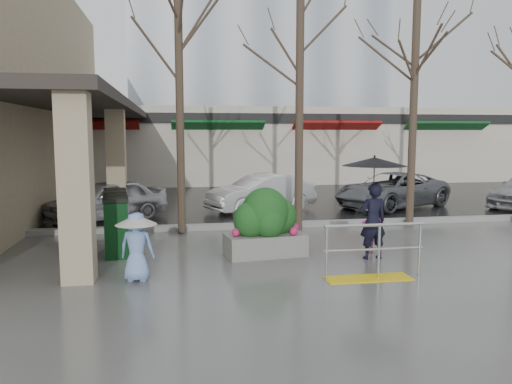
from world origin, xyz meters
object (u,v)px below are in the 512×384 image
object	(u,v)px
woman	(374,193)
car_b	(261,193)
child_blue	(137,240)
news_boxes	(116,221)
car_c	(392,190)
handrail	(372,259)
tree_midwest	(300,36)
tree_mideast	(415,54)
car_a	(107,200)
child_pink	(373,229)
tree_west	(179,38)
planter	(265,223)

from	to	relation	value
woman	car_b	bearing A→B (deg)	-84.68
child_blue	news_boxes	world-z (taller)	news_boxes
woman	car_c	distance (m)	7.80
handrail	tree_midwest	xyz separation A→B (m)	(-0.16, 4.80, 4.86)
tree_mideast	child_blue	size ratio (longest dim) A/B	5.16
child_blue	car_a	bearing A→B (deg)	-63.95
woman	child_pink	distance (m)	1.07
tree_west	child_blue	xyz separation A→B (m)	(-0.87, -4.23, -4.33)
handrail	news_boxes	size ratio (longest dim) A/B	0.80
handrail	woman	bearing A→B (deg)	67.04
tree_mideast	planter	bearing A→B (deg)	-150.14
planter	tree_mideast	bearing A→B (deg)	29.86
woman	child_blue	xyz separation A→B (m)	(-4.83, -0.83, -0.66)
handrail	tree_mideast	size ratio (longest dim) A/B	0.29
car_b	car_c	distance (m)	4.77
car_b	car_c	world-z (taller)	same
tree_midwest	handrail	bearing A→B (deg)	-88.09
planter	car_c	xyz separation A→B (m)	(5.78, 6.20, -0.08)
car_b	car_c	xyz separation A→B (m)	(4.77, -0.01, 0.00)
news_boxes	tree_west	bearing A→B (deg)	38.09
car_c	car_b	bearing A→B (deg)	-116.85
tree_west	woman	world-z (taller)	tree_west
handrail	car_a	xyz separation A→B (m)	(-5.59, 7.24, 0.25)
tree_midwest	planter	size ratio (longest dim) A/B	3.86
handrail	planter	size ratio (longest dim) A/B	1.05
tree_mideast	child_blue	distance (m)	9.44
car_a	child_pink	bearing A→B (deg)	18.92
planter	child_blue	bearing A→B (deg)	-150.14
tree_mideast	woman	size ratio (longest dim) A/B	2.94
tree_mideast	car_a	size ratio (longest dim) A/B	1.76
car_a	planter	bearing A→B (deg)	6.05
woman	child_blue	world-z (taller)	woman
handrail	tree_midwest	distance (m)	6.83
tree_midwest	woman	world-z (taller)	tree_midwest
child_blue	car_a	world-z (taller)	same
tree_west	car_c	bearing A→B (deg)	24.76
tree_midwest	child_pink	size ratio (longest dim) A/B	7.48
tree_west	tree_midwest	size ratio (longest dim) A/B	0.97
tree_mideast	child_pink	distance (m)	5.66
child_blue	child_pink	bearing A→B (deg)	-150.04
planter	tree_midwest	bearing A→B (deg)	62.14
handrail	planter	xyz separation A→B (m)	(-1.60, 2.08, 0.34)
child_blue	news_boxes	distance (m)	2.80
tree_west	news_boxes	bearing A→B (deg)	-135.30
handrail	child_blue	world-z (taller)	child_blue
tree_west	car_a	size ratio (longest dim) A/B	1.84
handrail	car_c	world-z (taller)	car_c
car_a	car_b	size ratio (longest dim) A/B	0.97
tree_mideast	child_pink	size ratio (longest dim) A/B	6.95
tree_mideast	news_boxes	distance (m)	9.19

